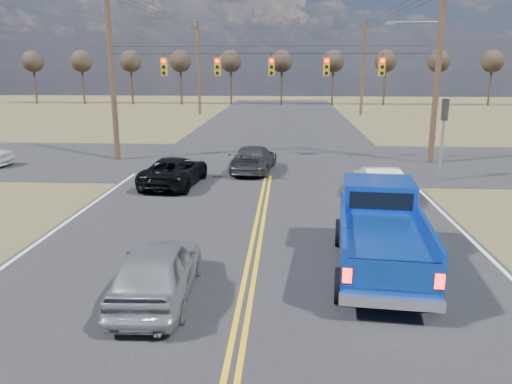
# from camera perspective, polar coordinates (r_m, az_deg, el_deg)

# --- Properties ---
(ground) EXTENTS (160.00, 160.00, 0.00)m
(ground) POSITION_cam_1_polar(r_m,az_deg,el_deg) (11.66, -1.41, -13.29)
(ground) COLOR brown
(ground) RESTS_ON ground
(road_main) EXTENTS (14.00, 120.00, 0.02)m
(road_main) POSITION_cam_1_polar(r_m,az_deg,el_deg) (21.02, 0.96, -0.58)
(road_main) COLOR #28282B
(road_main) RESTS_ON ground
(road_cross) EXTENTS (120.00, 12.00, 0.02)m
(road_cross) POSITION_cam_1_polar(r_m,az_deg,el_deg) (28.82, 1.71, 3.51)
(road_cross) COLOR #28282B
(road_cross) RESTS_ON ground
(signal_gantry) EXTENTS (19.60, 4.83, 10.00)m
(signal_gantry) POSITION_cam_1_polar(r_m,az_deg,el_deg) (28.08, 2.82, 13.61)
(signal_gantry) COLOR #473323
(signal_gantry) RESTS_ON ground
(utility_poles) EXTENTS (19.60, 58.32, 10.00)m
(utility_poles) POSITION_cam_1_polar(r_m,az_deg,el_deg) (27.31, 1.72, 13.95)
(utility_poles) COLOR #473323
(utility_poles) RESTS_ON ground
(treeline) EXTENTS (87.00, 117.80, 7.40)m
(treeline) POSITION_cam_1_polar(r_m,az_deg,el_deg) (37.26, 2.27, 14.77)
(treeline) COLOR #33261C
(treeline) RESTS_ON ground
(pickup_truck) EXTENTS (2.79, 6.05, 2.20)m
(pickup_truck) POSITION_cam_1_polar(r_m,az_deg,el_deg) (13.74, 14.06, -4.51)
(pickup_truck) COLOR black
(pickup_truck) RESTS_ON ground
(silver_suv) EXTENTS (1.89, 4.32, 1.45)m
(silver_suv) POSITION_cam_1_polar(r_m,az_deg,el_deg) (12.09, -11.22, -8.74)
(silver_suv) COLOR gray
(silver_suv) RESTS_ON ground
(black_suv) EXTENTS (2.62, 4.96, 1.33)m
(black_suv) POSITION_cam_1_polar(r_m,az_deg,el_deg) (23.25, -9.27, 2.37)
(black_suv) COLOR black
(black_suv) RESTS_ON ground
(white_car_queue) EXTENTS (1.63, 4.14, 1.34)m
(white_car_queue) POSITION_cam_1_polar(r_m,az_deg,el_deg) (21.35, 13.84, 1.10)
(white_car_queue) COLOR white
(white_car_queue) RESTS_ON ground
(dgrey_car_queue) EXTENTS (2.42, 4.90, 1.37)m
(dgrey_car_queue) POSITION_cam_1_polar(r_m,az_deg,el_deg) (25.94, -0.26, 3.84)
(dgrey_car_queue) COLOR #313135
(dgrey_car_queue) RESTS_ON ground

